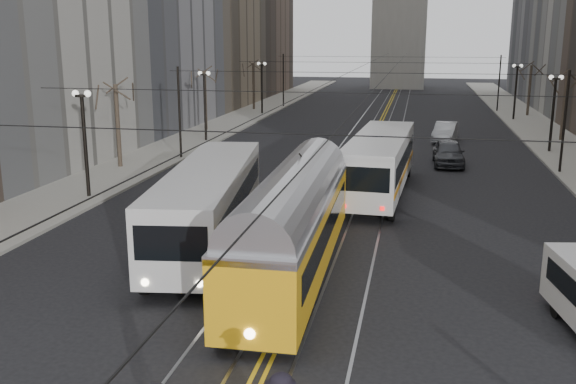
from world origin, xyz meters
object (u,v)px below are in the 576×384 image
at_px(streetcar, 294,234).
at_px(sedan_silver, 445,132).
at_px(transit_bus, 209,206).
at_px(rear_bus, 380,165).
at_px(sedan_grey, 448,153).

xyz_separation_m(streetcar, sedan_silver, (6.61, 33.30, -0.80)).
bearing_deg(streetcar, sedan_silver, 77.69).
distance_m(streetcar, sedan_silver, 33.96).
distance_m(transit_bus, sedan_silver, 32.33).
bearing_deg(streetcar, rear_bus, 79.08).
xyz_separation_m(sedan_grey, sedan_silver, (0.17, 10.51, -0.05)).
distance_m(transit_bus, rear_bus, 12.27).
xyz_separation_m(streetcar, rear_bus, (2.30, 13.26, 0.06)).
height_order(transit_bus, streetcar, transit_bus).
height_order(streetcar, rear_bus, rear_bus).
bearing_deg(transit_bus, streetcar, -42.16).
bearing_deg(streetcar, sedan_grey, 73.13).
xyz_separation_m(transit_bus, sedan_grey, (10.60, 19.96, -0.81)).
relative_size(transit_bus, rear_bus, 1.05).
distance_m(sedan_grey, sedan_silver, 10.51).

